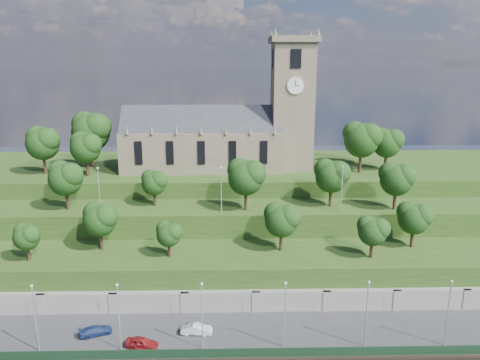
{
  "coord_description": "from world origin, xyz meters",
  "views": [
    {
      "loc": [
        1.39,
        -48.39,
        36.05
      ],
      "look_at": [
        3.19,
        30.0,
        16.51
      ],
      "focal_mm": 35.0,
      "sensor_mm": 36.0,
      "label": 1
    }
  ],
  "objects_px": {
    "car_left": "(142,343)",
    "car_middle": "(197,329)",
    "church": "(226,132)",
    "car_right": "(96,331)"
  },
  "relations": [
    {
      "from": "car_left",
      "to": "car_middle",
      "type": "distance_m",
      "value": 7.16
    },
    {
      "from": "car_right",
      "to": "church",
      "type": "bearing_deg",
      "value": -44.8
    },
    {
      "from": "church",
      "to": "car_middle",
      "type": "xyz_separation_m",
      "value": [
        -3.79,
        -40.24,
        -19.86
      ]
    },
    {
      "from": "church",
      "to": "car_middle",
      "type": "height_order",
      "value": "church"
    },
    {
      "from": "church",
      "to": "car_right",
      "type": "xyz_separation_m",
      "value": [
        -16.81,
        -40.16,
        -19.92
      ]
    },
    {
      "from": "church",
      "to": "car_right",
      "type": "bearing_deg",
      "value": -112.71
    },
    {
      "from": "car_middle",
      "to": "church",
      "type": "bearing_deg",
      "value": -2.11
    },
    {
      "from": "church",
      "to": "car_right",
      "type": "height_order",
      "value": "church"
    },
    {
      "from": "car_middle",
      "to": "car_right",
      "type": "xyz_separation_m",
      "value": [
        -13.02,
        0.07,
        -0.06
      ]
    },
    {
      "from": "car_left",
      "to": "car_middle",
      "type": "height_order",
      "value": "car_left"
    }
  ]
}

